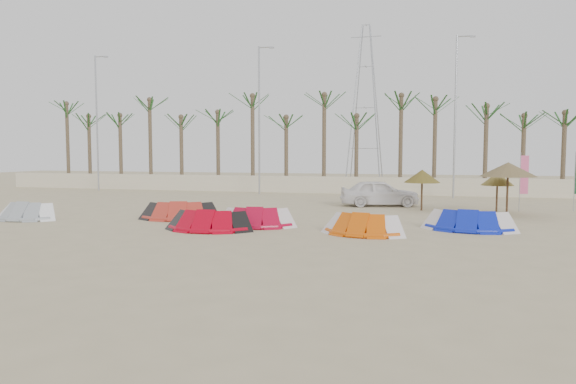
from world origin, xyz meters
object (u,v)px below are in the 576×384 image
(kite_red_left, at_px, (183,210))
(kite_grey, at_px, (29,211))
(parasol_left, at_px, (422,176))
(kite_red_mid, at_px, (211,219))
(kite_orange, at_px, (363,223))
(kite_red_right, at_px, (258,216))
(kite_blue, at_px, (468,219))
(car, at_px, (379,193))
(parasol_mid, at_px, (508,169))
(parasol_right, at_px, (497,179))

(kite_red_left, bearing_deg, kite_grey, -162.59)
(parasol_left, bearing_deg, kite_grey, -153.96)
(kite_red_mid, bearing_deg, kite_orange, 4.61)
(kite_red_right, bearing_deg, kite_blue, 8.38)
(kite_grey, xyz_separation_m, kite_red_right, (11.03, 0.68, 0.00))
(kite_orange, relative_size, car, 0.74)
(kite_red_mid, bearing_deg, kite_red_left, 133.21)
(kite_grey, relative_size, kite_red_mid, 0.86)
(kite_grey, distance_m, kite_blue, 19.67)
(kite_orange, xyz_separation_m, car, (-0.30, 10.70, 0.36))
(kite_blue, distance_m, parasol_mid, 5.97)
(kite_red_left, relative_size, car, 0.85)
(kite_red_right, relative_size, car, 0.75)
(kite_red_right, relative_size, parasol_left, 1.54)
(kite_grey, height_order, kite_blue, same)
(kite_grey, bearing_deg, kite_red_left, 17.41)
(kite_red_left, relative_size, kite_red_mid, 1.10)
(kite_red_mid, bearing_deg, kite_blue, 15.08)
(kite_red_mid, distance_m, kite_red_right, 2.09)
(kite_red_right, bearing_deg, car, 66.40)
(kite_orange, distance_m, car, 10.71)
(kite_grey, bearing_deg, kite_blue, 5.65)
(kite_grey, height_order, parasol_left, parasol_left)
(kite_grey, distance_m, car, 18.50)
(kite_grey, distance_m, parasol_mid, 23.00)
(kite_red_mid, relative_size, parasol_right, 1.66)
(kite_red_mid, bearing_deg, parasol_mid, 32.90)
(kite_red_right, distance_m, parasol_right, 13.46)
(kite_blue, xyz_separation_m, parasol_right, (1.96, 7.05, 1.32))
(kite_red_mid, relative_size, kite_red_right, 1.03)
(kite_orange, distance_m, parasol_right, 11.09)
(kite_red_mid, bearing_deg, car, 62.76)
(kite_red_left, distance_m, kite_red_mid, 3.98)
(kite_grey, height_order, kite_red_left, same)
(kite_orange, distance_m, kite_blue, 4.56)
(kite_red_left, relative_size, kite_blue, 1.05)
(kite_red_mid, height_order, kite_orange, same)
(kite_red_right, bearing_deg, kite_red_left, 161.05)
(kite_red_right, distance_m, kite_blue, 8.64)
(kite_grey, bearing_deg, car, 34.29)
(kite_grey, relative_size, kite_red_left, 0.78)
(parasol_mid, bearing_deg, kite_red_right, -148.92)
(kite_red_left, distance_m, kite_blue, 12.78)
(kite_orange, height_order, parasol_right, parasol_right)
(kite_blue, bearing_deg, kite_red_left, 179.13)
(kite_orange, height_order, kite_blue, same)
(parasol_right, bearing_deg, kite_orange, -122.67)
(parasol_left, distance_m, car, 3.19)
(kite_orange, xyz_separation_m, parasol_right, (5.94, 9.27, 1.33))
(kite_red_left, bearing_deg, parasol_left, 30.86)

